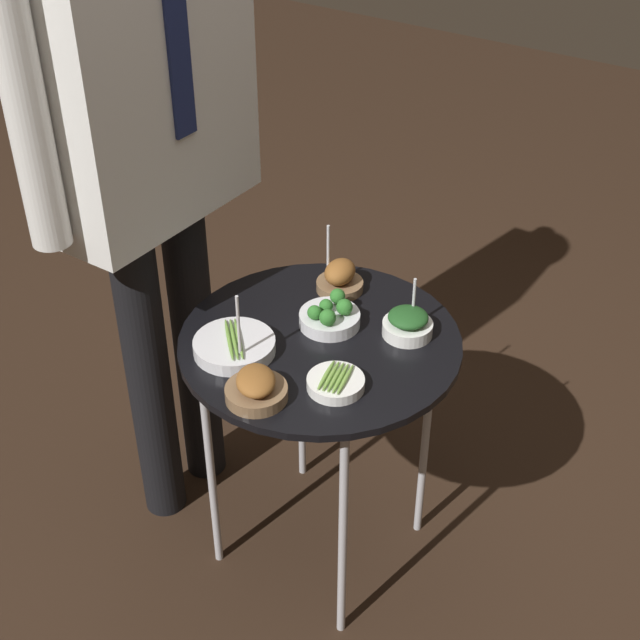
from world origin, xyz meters
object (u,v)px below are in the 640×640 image
(bowl_asparagus_back_right, at_px, (234,346))
(waiter_figure, at_px, (141,106))
(bowl_roast_far_rim, at_px, (256,388))
(bowl_broccoli_near_rim, at_px, (330,316))
(bowl_roast_front_center, at_px, (340,278))
(bowl_asparagus_mid_right, at_px, (336,383))
(bowl_spinach_center, at_px, (408,324))
(serving_cart, at_px, (320,357))

(bowl_asparagus_back_right, height_order, waiter_figure, waiter_figure)
(bowl_roast_far_rim, distance_m, waiter_figure, 0.65)
(bowl_asparagus_back_right, bearing_deg, waiter_figure, 70.45)
(bowl_broccoli_near_rim, height_order, bowl_roast_far_rim, bowl_broccoli_near_rim)
(bowl_roast_front_center, xyz_separation_m, bowl_asparagus_mid_right, (-0.31, -0.19, -0.02))
(bowl_broccoli_near_rim, xyz_separation_m, bowl_spinach_center, (0.07, -0.16, 0.00))
(serving_cart, bearing_deg, bowl_spinach_center, -51.00)
(bowl_roast_far_rim, bearing_deg, bowl_asparagus_mid_right, -44.12)
(bowl_spinach_center, bearing_deg, bowl_broccoli_near_rim, 112.77)
(serving_cart, distance_m, waiter_figure, 0.67)
(bowl_roast_front_center, bearing_deg, serving_cart, -159.29)
(bowl_broccoli_near_rim, bearing_deg, bowl_roast_front_center, 24.71)
(bowl_spinach_center, bearing_deg, serving_cart, 129.00)
(bowl_roast_front_center, relative_size, waiter_figure, 0.09)
(bowl_roast_front_center, distance_m, bowl_asparagus_mid_right, 0.36)
(bowl_asparagus_back_right, distance_m, waiter_figure, 0.54)
(waiter_figure, bearing_deg, serving_cart, -85.57)
(bowl_roast_far_rim, distance_m, bowl_spinach_center, 0.39)
(bowl_asparagus_mid_right, xyz_separation_m, waiter_figure, (0.09, 0.56, 0.44))
(bowl_roast_front_center, xyz_separation_m, bowl_roast_far_rim, (-0.43, -0.08, -0.01))
(bowl_spinach_center, height_order, waiter_figure, waiter_figure)
(bowl_asparagus_back_right, height_order, bowl_asparagus_mid_right, bowl_asparagus_back_right)
(bowl_broccoli_near_rim, bearing_deg, bowl_asparagus_back_right, 149.60)
(bowl_roast_front_center, relative_size, bowl_asparagus_back_right, 0.94)
(bowl_roast_far_rim, relative_size, bowl_asparagus_back_right, 0.74)
(bowl_spinach_center, relative_size, waiter_figure, 0.07)
(bowl_spinach_center, height_order, bowl_asparagus_mid_right, bowl_spinach_center)
(bowl_roast_front_center, relative_size, bowl_asparagus_mid_right, 1.40)
(bowl_broccoli_near_rim, distance_m, bowl_roast_front_center, 0.15)
(bowl_spinach_center, bearing_deg, bowl_asparagus_mid_right, 173.12)
(bowl_roast_front_center, distance_m, bowl_roast_far_rim, 0.43)
(bowl_asparagus_mid_right, relative_size, waiter_figure, 0.07)
(bowl_asparagus_back_right, xyz_separation_m, bowl_spinach_center, (0.27, -0.28, 0.01))
(bowl_spinach_center, bearing_deg, bowl_roast_far_rim, 158.38)
(serving_cart, bearing_deg, bowl_roast_front_center, 20.71)
(waiter_figure, bearing_deg, bowl_asparagus_back_right, -109.55)
(bowl_broccoli_near_rim, height_order, bowl_asparagus_mid_right, bowl_broccoli_near_rim)
(bowl_asparagus_back_right, bearing_deg, bowl_broccoli_near_rim, -30.40)
(bowl_asparagus_mid_right, bearing_deg, bowl_spinach_center, -6.88)
(serving_cart, relative_size, bowl_roast_front_center, 4.02)
(bowl_broccoli_near_rim, height_order, bowl_roast_front_center, bowl_roast_front_center)
(serving_cart, height_order, bowl_roast_front_center, bowl_roast_front_center)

